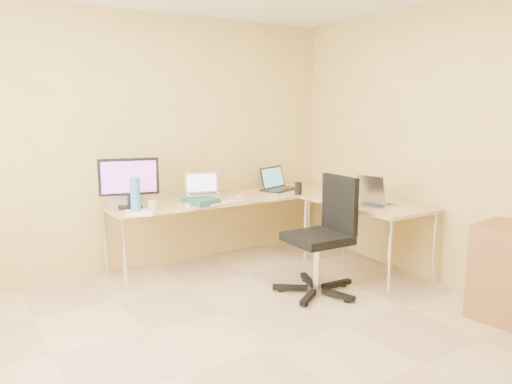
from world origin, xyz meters
TOP-DOWN VIEW (x-y plane):
  - floor at (0.00, 0.00)m, footprint 4.50×4.50m
  - wall_back at (0.00, 2.25)m, footprint 4.50×0.00m
  - wall_right at (2.10, 0.00)m, footprint 0.00×4.50m
  - desk_main at (0.72, 1.85)m, footprint 2.65×0.70m
  - desk_return at (1.70, 0.85)m, footprint 0.70×1.30m
  - monitor at (-0.39, 1.82)m, footprint 0.58×0.31m
  - book_stack at (0.26, 1.65)m, footprint 0.29×0.36m
  - laptop_center at (0.36, 1.79)m, footprint 0.40×0.34m
  - laptop_black at (1.38, 1.91)m, footprint 0.50×0.44m
  - keyboard at (0.47, 1.55)m, footprint 0.40×0.16m
  - mouse at (0.71, 1.69)m, footprint 0.11×0.09m
  - mug at (-0.25, 1.61)m, footprint 0.09×0.09m
  - cd_stack at (0.13, 1.65)m, footprint 0.13×0.13m
  - water_bottle at (-0.40, 1.63)m, footprint 0.10×0.10m
  - papers at (-0.40, 1.55)m, footprint 0.31×0.38m
  - white_box at (-0.40, 2.05)m, footprint 0.27×0.23m
  - desk_fan at (-0.40, 1.97)m, footprint 0.25×0.25m
  - black_cup at (1.37, 1.55)m, footprint 0.08×0.08m
  - laptop_return at (1.66, 0.66)m, footprint 0.42×0.36m
  - office_chair at (0.92, 0.66)m, footprint 0.66×0.66m

SIDE VIEW (x-z plane):
  - floor at x=0.00m, z-range 0.00..0.00m
  - desk_main at x=0.72m, z-range 0.00..0.73m
  - desk_return at x=1.70m, z-range 0.00..0.73m
  - office_chair at x=0.92m, z-range -0.03..1.03m
  - papers at x=-0.40m, z-range 0.73..0.74m
  - keyboard at x=0.47m, z-range 0.73..0.75m
  - cd_stack at x=0.13m, z-range 0.73..0.76m
  - mouse at x=0.71m, z-range 0.73..0.76m
  - book_stack at x=0.26m, z-range 0.73..0.78m
  - white_box at x=-0.40m, z-range 0.73..0.81m
  - mug at x=-0.25m, z-range 0.73..0.82m
  - black_cup at x=1.37m, z-range 0.73..0.86m
  - laptop_return at x=1.66m, z-range 0.73..0.98m
  - desk_fan at x=-0.40m, z-range 0.73..0.99m
  - laptop_black at x=1.38m, z-range 0.73..0.99m
  - water_bottle at x=-0.40m, z-range 0.73..1.04m
  - laptop_center at x=0.36m, z-range 0.78..1.01m
  - monitor at x=-0.39m, z-range 0.73..1.20m
  - wall_back at x=0.00m, z-range -0.95..3.55m
  - wall_right at x=2.10m, z-range -0.95..3.55m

